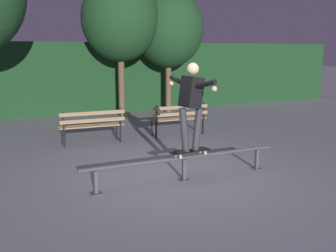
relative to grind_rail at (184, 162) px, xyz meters
name	(u,v)px	position (x,y,z in m)	size (l,w,h in m)	color
ground_plane	(179,177)	(0.00, 0.18, -0.34)	(90.00, 90.00, 0.00)	gray
hedge_backdrop	(72,78)	(0.00, 8.94, 0.96)	(24.00, 1.20, 2.61)	#193D1E
grind_rail	(184,162)	(0.00, 0.00, 0.00)	(3.80, 0.18, 0.44)	#47474C
skateboard	(191,151)	(0.13, 0.00, 0.18)	(0.79, 0.27, 0.09)	black
skateboarder	(191,99)	(0.13, 0.00, 1.11)	(0.63, 1.40, 1.56)	black
park_bench_leftmost	(92,123)	(-0.74, 3.47, 0.20)	(1.61, 0.46, 0.88)	black
park_bench_left_center	(179,116)	(1.67, 3.47, 0.20)	(1.61, 0.46, 0.88)	black
tree_far_right	(168,29)	(3.29, 7.50, 2.75)	(2.59, 2.59, 4.52)	brown
tree_behind_benches	(120,19)	(1.38, 7.35, 3.04)	(2.67, 2.67, 4.86)	brown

